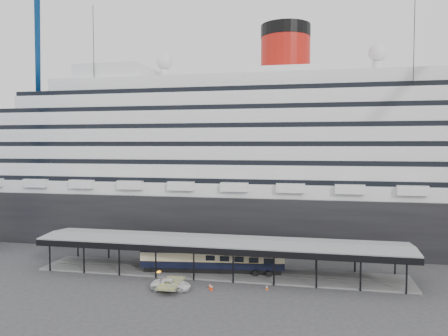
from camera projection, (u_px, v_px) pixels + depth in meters
The scene contains 8 objects.
ground at pixel (212, 283), 61.53m from camera, with size 200.00×200.00×0.00m, color #313133.
cruise_ship at pixel (247, 151), 91.86m from camera, with size 130.00×30.00×43.90m.
platform_canopy at pixel (219, 258), 66.30m from camera, with size 56.00×9.18×5.30m.
port_truck at pixel (171, 285), 58.70m from camera, with size 2.44×5.29×1.47m, color white.
pullman_carriage at pixel (212, 256), 66.50m from camera, with size 21.93×5.43×21.35m.
traffic_cone_left at pixel (210, 286), 59.27m from camera, with size 0.50×0.50×0.74m.
traffic_cone_mid at pixel (212, 287), 58.62m from camera, with size 0.44×0.44×0.80m.
traffic_cone_right at pixel (267, 287), 58.82m from camera, with size 0.43×0.43×0.67m.
Camera 1 is at (13.91, -59.00, 19.51)m, focal length 35.00 mm.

